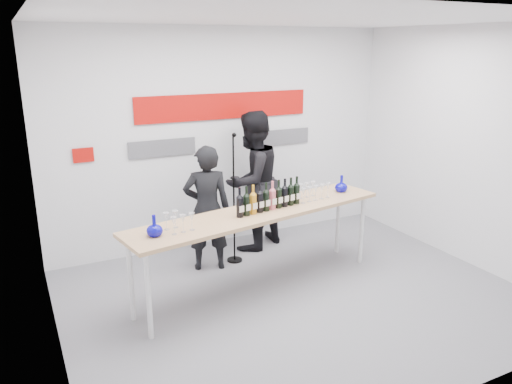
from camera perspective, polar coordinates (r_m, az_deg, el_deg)
ground at (r=5.80m, az=4.65°, el=-11.88°), size 5.00×5.00×0.00m
back_wall at (r=7.00m, az=-3.61°, el=6.15°), size 5.00×0.04×3.00m
signage at (r=6.90m, az=-3.99°, el=8.57°), size 3.38×0.02×0.79m
tasting_table at (r=5.64m, az=0.46°, el=-2.85°), size 3.25×1.17×0.96m
wine_bottles at (r=5.60m, az=1.53°, el=-0.46°), size 0.88×0.22×0.33m
decanter_left at (r=4.95m, az=-11.55°, el=-3.78°), size 0.16×0.16×0.21m
decanter_right at (r=6.41m, az=9.73°, el=0.96°), size 0.16×0.16×0.21m
glasses_left at (r=5.05m, az=-8.89°, el=-3.42°), size 0.29×0.24×0.18m
glasses_right at (r=6.04m, az=6.23°, el=0.02°), size 0.49×0.27×0.18m
presenter_left at (r=6.23m, az=-5.62°, el=-1.88°), size 0.67×0.53×1.60m
presenter_right at (r=6.82m, az=-0.45°, el=1.24°), size 1.15×1.04×1.92m
mic_stand at (r=6.48m, az=-2.50°, el=-3.63°), size 0.20×0.20×1.72m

